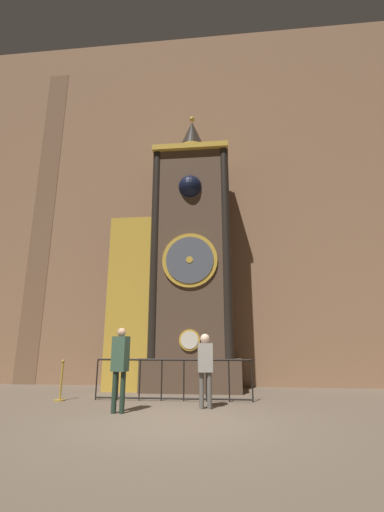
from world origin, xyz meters
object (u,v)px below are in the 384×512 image
(visitor_near, at_px, (120,361))
(visitor_far, at_px, (205,362))
(stanchion_post, at_px, (61,387))
(clock_tower, at_px, (179,266))

(visitor_near, xyz_separation_m, visitor_far, (1.83, 0.72, -0.05))
(visitor_near, height_order, visitor_far, visitor_near)
(visitor_near, xyz_separation_m, stanchion_post, (-2.04, 1.52, -0.73))
(visitor_near, relative_size, visitor_far, 1.07)
(clock_tower, relative_size, visitor_near, 5.65)
(visitor_near, relative_size, stanchion_post, 1.73)
(visitor_far, bearing_deg, visitor_near, -167.40)
(clock_tower, height_order, stanchion_post, clock_tower)
(visitor_near, bearing_deg, stanchion_post, 160.36)
(visitor_far, distance_m, stanchion_post, 4.01)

